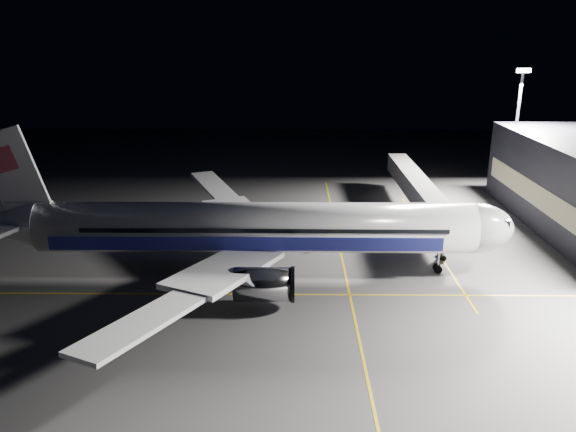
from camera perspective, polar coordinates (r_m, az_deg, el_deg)
The scene contains 11 objects.
ground at distance 64.32m, azimuth -3.17°, elevation -5.62°, with size 200.00×200.00×0.00m, color #4C4C4F.
guide_line_main at distance 64.44m, azimuth 5.78°, elevation -5.63°, with size 0.25×80.00×0.01m, color gold.
guide_line_cross at distance 58.88m, azimuth -3.54°, elevation -7.95°, with size 70.00×0.25×0.01m, color gold.
guide_line_side at distance 75.58m, azimuth 14.23°, elevation -2.47°, with size 0.25×40.00×0.01m, color gold.
airliner at distance 62.51m, azimuth -4.24°, elevation -1.27°, with size 61.48×54.22×16.64m.
jet_bridge at distance 81.67m, azimuth 13.22°, elevation 2.52°, with size 3.60×34.40×6.30m.
floodlight_mast_north at distance 98.49m, azimuth 22.22°, elevation 8.91°, with size 2.40×0.68×20.70m.
baggage_tug at distance 81.83m, azimuth -2.35°, elevation 0.30°, with size 2.96×2.60×1.85m.
safety_cone_a at distance 75.17m, azimuth -0.66°, elevation -1.79°, with size 0.36×0.36×0.54m, color red.
safety_cone_b at distance 69.39m, azimuth 2.09°, elevation -3.51°, with size 0.40×0.40×0.60m, color red.
safety_cone_c at distance 77.67m, azimuth -6.37°, elevation -1.19°, with size 0.45×0.45×0.67m, color red.
Camera 1 is at (4.18, -58.77, 25.79)m, focal length 35.00 mm.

